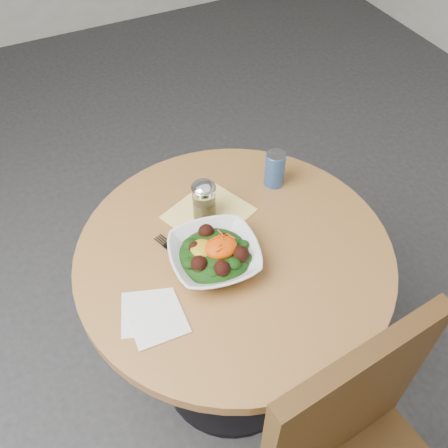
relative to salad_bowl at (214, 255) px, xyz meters
name	(u,v)px	position (x,y,z in m)	size (l,w,h in m)	color
ground	(231,371)	(0.07, 0.01, -0.78)	(6.00, 6.00, 0.00)	#2D2D2F
table	(233,291)	(0.07, 0.01, -0.23)	(0.90, 0.90, 0.75)	black
cloth_napkin	(209,213)	(0.06, 0.17, -0.03)	(0.22, 0.20, 0.00)	yellow
paper_napkins	(153,316)	(-0.21, -0.09, -0.03)	(0.17, 0.19, 0.00)	white
salad_bowl	(214,255)	(0.00, 0.00, 0.00)	(0.28, 0.28, 0.09)	white
fork	(180,256)	(-0.08, 0.06, -0.03)	(0.09, 0.21, 0.00)	black
spice_shaker	(204,200)	(0.05, 0.17, 0.03)	(0.07, 0.07, 0.13)	silver
beverage_can	(275,169)	(0.31, 0.21, 0.03)	(0.06, 0.06, 0.12)	navy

